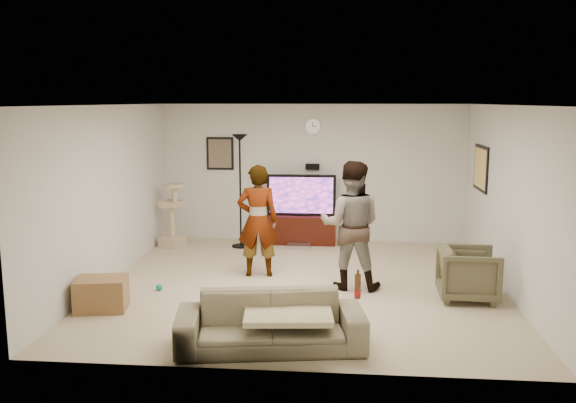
# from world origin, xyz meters

# --- Properties ---
(floor) EXTENTS (5.50, 5.50, 0.02)m
(floor) POSITION_xyz_m (0.00, 0.00, -0.01)
(floor) COLOR tan
(floor) RESTS_ON ground
(ceiling) EXTENTS (5.50, 5.50, 0.02)m
(ceiling) POSITION_xyz_m (0.00, 0.00, 2.51)
(ceiling) COLOR silver
(ceiling) RESTS_ON wall_back
(wall_back) EXTENTS (5.50, 0.04, 2.50)m
(wall_back) POSITION_xyz_m (0.00, 2.75, 1.25)
(wall_back) COLOR silver
(wall_back) RESTS_ON floor
(wall_front) EXTENTS (5.50, 0.04, 2.50)m
(wall_front) POSITION_xyz_m (0.00, -2.75, 1.25)
(wall_front) COLOR silver
(wall_front) RESTS_ON floor
(wall_left) EXTENTS (0.04, 5.50, 2.50)m
(wall_left) POSITION_xyz_m (-2.75, 0.00, 1.25)
(wall_left) COLOR silver
(wall_left) RESTS_ON floor
(wall_right) EXTENTS (0.04, 5.50, 2.50)m
(wall_right) POSITION_xyz_m (2.75, 0.00, 1.25)
(wall_right) COLOR silver
(wall_right) RESTS_ON floor
(wall_clock) EXTENTS (0.26, 0.04, 0.26)m
(wall_clock) POSITION_xyz_m (0.00, 2.72, 2.10)
(wall_clock) COLOR white
(wall_clock) RESTS_ON wall_back
(wall_speaker) EXTENTS (0.25, 0.10, 0.10)m
(wall_speaker) POSITION_xyz_m (0.00, 2.69, 1.38)
(wall_speaker) COLOR black
(wall_speaker) RESTS_ON wall_back
(picture_back) EXTENTS (0.42, 0.03, 0.52)m
(picture_back) POSITION_xyz_m (-1.70, 2.73, 1.60)
(picture_back) COLOR brown
(picture_back) RESTS_ON wall_back
(picture_right) EXTENTS (0.03, 0.78, 0.62)m
(picture_right) POSITION_xyz_m (2.73, 1.60, 1.50)
(picture_right) COLOR #F4BE5F
(picture_right) RESTS_ON wall_right
(tv_stand) EXTENTS (1.25, 0.45, 0.52)m
(tv_stand) POSITION_xyz_m (-0.19, 2.50, 0.26)
(tv_stand) COLOR black
(tv_stand) RESTS_ON floor
(console_box) EXTENTS (0.40, 0.30, 0.07)m
(console_box) POSITION_xyz_m (-0.20, 2.11, 0.04)
(console_box) COLOR #B0AFB8
(console_box) RESTS_ON floor
(tv) EXTENTS (1.24, 0.08, 0.73)m
(tv) POSITION_xyz_m (-0.19, 2.50, 0.89)
(tv) COLOR black
(tv) RESTS_ON tv_stand
(tv_screen) EXTENTS (1.14, 0.01, 0.65)m
(tv_screen) POSITION_xyz_m (-0.19, 2.46, 0.89)
(tv_screen) COLOR #DC4792
(tv_screen) RESTS_ON tv
(floor_lamp) EXTENTS (0.32, 0.32, 1.98)m
(floor_lamp) POSITION_xyz_m (-1.23, 2.14, 0.99)
(floor_lamp) COLOR black
(floor_lamp) RESTS_ON floor
(cat_tree) EXTENTS (0.46, 0.46, 1.14)m
(cat_tree) POSITION_xyz_m (-2.44, 2.02, 0.57)
(cat_tree) COLOR tan
(cat_tree) RESTS_ON floor
(person_left) EXTENTS (0.64, 0.46, 1.65)m
(person_left) POSITION_xyz_m (-0.68, 0.41, 0.83)
(person_left) COLOR #B1B1B1
(person_left) RESTS_ON floor
(person_right) EXTENTS (0.91, 0.74, 1.76)m
(person_right) POSITION_xyz_m (0.67, -0.06, 0.88)
(person_right) COLOR navy
(person_right) RESTS_ON floor
(sofa) EXTENTS (2.04, 1.05, 0.57)m
(sofa) POSITION_xyz_m (-0.18, -2.21, 0.28)
(sofa) COLOR #716A50
(sofa) RESTS_ON floor
(throw_blanket) EXTENTS (0.96, 0.78, 0.06)m
(throw_blanket) POSITION_xyz_m (0.00, -2.21, 0.38)
(throw_blanket) COLOR beige
(throw_blanket) RESTS_ON sofa
(beer_bottle) EXTENTS (0.06, 0.06, 0.25)m
(beer_bottle) POSITION_xyz_m (0.71, -2.21, 0.69)
(beer_bottle) COLOR #542E16
(beer_bottle) RESTS_ON sofa
(armchair) EXTENTS (0.77, 0.75, 0.68)m
(armchair) POSITION_xyz_m (2.19, -0.43, 0.34)
(armchair) COLOR brown
(armchair) RESTS_ON floor
(side_table) EXTENTS (0.68, 0.56, 0.40)m
(side_table) POSITION_xyz_m (-2.40, -1.25, 0.20)
(side_table) COLOR brown
(side_table) RESTS_ON floor
(toy_ball) EXTENTS (0.09, 0.09, 0.09)m
(toy_ball) POSITION_xyz_m (-1.92, -0.44, 0.05)
(toy_ball) COLOR #01937A
(toy_ball) RESTS_ON floor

